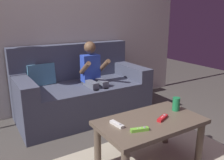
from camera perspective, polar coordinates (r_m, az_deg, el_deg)
wall_back at (r=3.18m, az=-14.65°, el=14.81°), size 4.08×0.05×2.50m
couch at (r=3.04m, az=-7.60°, el=-2.84°), size 1.60×0.80×0.90m
person_seated_on_couch at (r=2.85m, az=-4.45°, el=1.06°), size 0.31×0.38×0.96m
coffee_table at (r=2.03m, az=9.24°, el=-11.49°), size 0.88×0.51×0.43m
game_remote_white_near_edge at (r=1.87m, az=1.19°, el=-10.67°), size 0.05×0.14×0.03m
game_remote_red_center at (r=2.02m, az=12.14°, el=-9.00°), size 0.14×0.09×0.03m
game_remote_lime_far_corner at (r=1.81m, az=6.73°, el=-11.83°), size 0.14×0.07×0.03m
soda_can at (r=2.21m, az=15.27°, el=-5.63°), size 0.07×0.07×0.12m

